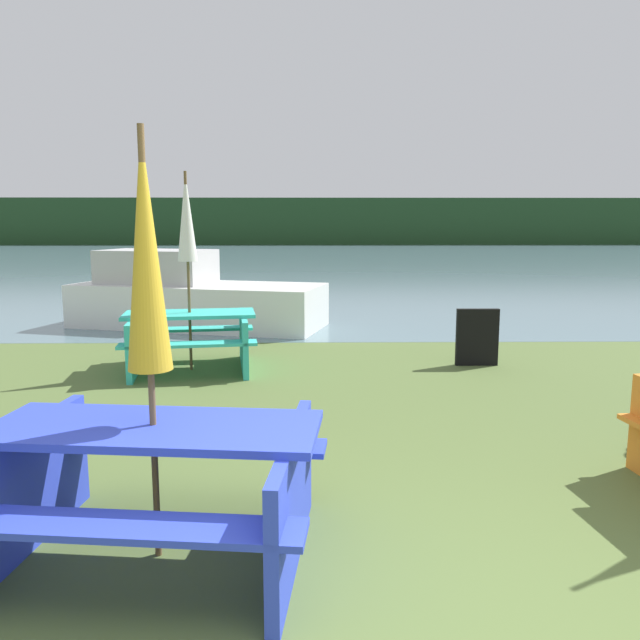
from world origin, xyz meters
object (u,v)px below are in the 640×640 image
Objects in this scene: boat at (190,298)px; umbrella_gold at (146,254)px; picnic_table_teal at (190,335)px; signboard at (477,337)px; picnic_table_blue at (155,476)px; umbrella_white at (187,219)px.

umbrella_gold is at bearing -65.30° from boat.
signboard is at bearing 2.84° from picnic_table_teal.
picnic_table_blue is 0.82× the size of umbrella_gold.
boat is at bearing 100.65° from picnic_table_teal.
boat is at bearing 100.65° from umbrella_white.
picnic_table_blue is 5.61m from signboard.
picnic_table_blue is 0.78× the size of umbrella_white.
umbrella_white reaches higher than picnic_table_blue.
umbrella_gold reaches higher than boat.
picnic_table_blue is at bearing -65.30° from boat.
picnic_table_teal is 1.46m from umbrella_white.
umbrella_gold is at bearing -122.91° from signboard.
picnic_table_teal is 0.77× the size of umbrella_gold.
picnic_table_teal is (-0.67, 4.53, -0.02)m from picnic_table_blue.
umbrella_white is at bearing 98.36° from picnic_table_blue.
picnic_table_blue is 0.41× the size of boat.
picnic_table_blue is 4.58m from picnic_table_teal.
picnic_table_teal is at bearing 98.36° from picnic_table_blue.
picnic_table_teal is 0.38× the size of boat.
signboard is (3.71, 0.18, -1.53)m from umbrella_white.
umbrella_white is at bearing -177.16° from signboard.
picnic_table_teal is at bearing -64.01° from boat.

